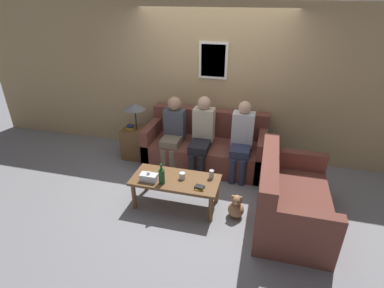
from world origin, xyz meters
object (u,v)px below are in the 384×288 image
(couch_side, at_px, (288,201))
(coffee_table, at_px, (176,182))
(person_right, at_px, (242,138))
(person_left, at_px, (173,129))
(teddy_bear, at_px, (236,207))
(couch_main, at_px, (206,147))
(wine_bottle, at_px, (162,176))
(drinking_glass, at_px, (182,176))
(person_middle, at_px, (202,133))

(couch_side, xyz_separation_m, coffee_table, (-1.50, -0.06, 0.06))
(couch_side, xyz_separation_m, person_right, (-0.73, 0.99, 0.35))
(person_left, distance_m, teddy_bear, 1.74)
(couch_main, xyz_separation_m, wine_bottle, (-0.30, -1.39, 0.24))
(coffee_table, distance_m, person_right, 1.33)
(coffee_table, relative_size, drinking_glass, 13.26)
(drinking_glass, xyz_separation_m, person_middle, (0.03, 1.04, 0.18))
(coffee_table, bearing_deg, couch_main, 82.92)
(couch_main, height_order, person_right, person_right)
(couch_side, relative_size, coffee_table, 1.23)
(teddy_bear, bearing_deg, person_right, 94.33)
(couch_main, bearing_deg, couch_side, -41.47)
(couch_main, distance_m, person_left, 0.65)
(coffee_table, relative_size, person_right, 0.98)
(drinking_glass, bearing_deg, person_left, 113.81)
(coffee_table, height_order, person_middle, person_middle)
(couch_side, height_order, wine_bottle, couch_side)
(wine_bottle, distance_m, person_middle, 1.25)
(drinking_glass, height_order, teddy_bear, drinking_glass)
(person_middle, xyz_separation_m, person_right, (0.64, -0.02, -0.00))
(drinking_glass, relative_size, person_left, 0.08)
(couch_main, bearing_deg, coffee_table, -97.08)
(person_right, bearing_deg, wine_bottle, -127.29)
(couch_side, distance_m, teddy_bear, 0.68)
(coffee_table, distance_m, person_left, 1.18)
(teddy_bear, bearing_deg, couch_side, 8.04)
(couch_side, xyz_separation_m, teddy_bear, (-0.65, -0.09, -0.17))
(coffee_table, xyz_separation_m, drinking_glass, (0.09, 0.03, 0.10))
(wine_bottle, bearing_deg, couch_main, 77.93)
(teddy_bear, bearing_deg, wine_bottle, -173.82)
(couch_main, height_order, person_middle, person_middle)
(wine_bottle, distance_m, drinking_glass, 0.30)
(coffee_table, height_order, wine_bottle, wine_bottle)
(couch_main, distance_m, teddy_bear, 1.47)
(drinking_glass, height_order, person_right, person_right)
(wine_bottle, bearing_deg, person_left, 100.75)
(coffee_table, bearing_deg, drinking_glass, 18.89)
(person_left, xyz_separation_m, person_right, (1.14, -0.03, 0.00))
(drinking_glass, xyz_separation_m, teddy_bear, (0.76, -0.07, -0.33))
(couch_side, relative_size, person_left, 1.24)
(person_middle, relative_size, teddy_bear, 3.67)
(couch_main, xyz_separation_m, coffee_table, (-0.15, -1.25, 0.06))
(couch_side, xyz_separation_m, person_left, (-1.88, 1.03, 0.34))
(couch_main, height_order, drinking_glass, couch_main)
(person_left, bearing_deg, person_right, -1.65)
(couch_side, relative_size, wine_bottle, 5.00)
(person_middle, distance_m, person_right, 0.65)
(coffee_table, xyz_separation_m, person_middle, (0.12, 1.07, 0.29))
(wine_bottle, bearing_deg, person_middle, 77.68)
(couch_side, xyz_separation_m, drinking_glass, (-1.41, -0.03, 0.17))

